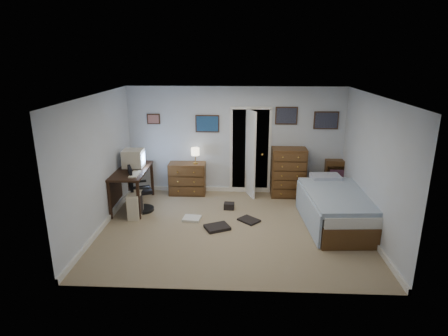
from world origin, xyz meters
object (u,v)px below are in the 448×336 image
Objects in this scene: tall_dresser at (288,172)px; bed at (335,207)px; low_dresser at (187,179)px; office_chair at (139,194)px; computer_desk at (127,178)px.

bed is (0.75, -1.44, -0.23)m from tall_dresser.
tall_dresser is at bearing -1.51° from low_dresser.
tall_dresser is at bearing -4.70° from office_chair.
tall_dresser is (3.53, 0.78, -0.07)m from computer_desk.
computer_desk is 3.62m from tall_dresser.
tall_dresser is 1.64m from bed.
low_dresser is 0.74× the size of tall_dresser.
computer_desk is 1.45m from low_dresser.
office_chair is 0.86× the size of tall_dresser.
computer_desk is 0.64× the size of bed.
tall_dresser reaches higher than computer_desk.
tall_dresser is (3.22, 1.04, 0.19)m from office_chair.
office_chair is at bearing -41.94° from computer_desk.
tall_dresser is at bearing 10.76° from computer_desk.
office_chair reaches higher than bed.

